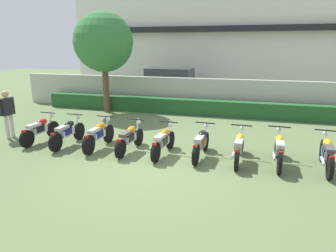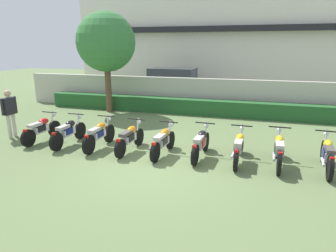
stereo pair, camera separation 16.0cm
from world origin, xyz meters
name	(u,v)px [view 2 (the right image)]	position (x,y,z in m)	size (l,w,h in m)	color
ground	(153,167)	(0.00, 0.00, 0.00)	(60.00, 60.00, 0.00)	#607547
building	(227,34)	(0.00, 16.40, 4.01)	(20.87, 6.50, 8.02)	silver
compound_wall	(204,95)	(0.00, 7.43, 0.82)	(19.83, 0.30, 1.65)	#BCB7A8
hedge_row	(201,107)	(0.00, 6.73, 0.36)	(15.86, 0.70, 0.72)	#235628
parked_car	(175,84)	(-2.34, 10.42, 0.94)	(4.54, 2.16, 1.89)	#9EA3A8
tree_near_inspector	(106,42)	(-4.50, 6.07, 3.34)	(2.80, 2.80, 4.75)	brown
motorcycle_in_row_0	(41,129)	(-4.42, 1.03, 0.44)	(0.60, 1.83, 0.95)	black
motorcycle_in_row_1	(68,132)	(-3.32, 0.99, 0.45)	(0.60, 1.92, 0.96)	black
motorcycle_in_row_2	(99,134)	(-2.18, 1.00, 0.45)	(0.60, 1.89, 0.97)	black
motorcycle_in_row_3	(130,138)	(-1.12, 0.99, 0.44)	(0.60, 1.82, 0.94)	black
motorcycle_in_row_4	(163,141)	(-0.04, 0.96, 0.44)	(0.60, 1.79, 0.94)	black
motorcycle_in_row_5	(201,143)	(1.08, 1.09, 0.44)	(0.60, 1.87, 0.95)	black
motorcycle_in_row_6	(239,147)	(2.16, 1.07, 0.44)	(0.60, 1.93, 0.95)	black
motorcycle_in_row_7	(279,149)	(3.21, 1.12, 0.46)	(0.60, 1.95, 0.98)	black
motorcycle_in_row_8	(327,154)	(4.40, 1.10, 0.46)	(0.60, 1.90, 0.97)	black
inspector_person	(9,110)	(-5.77, 1.14, 1.01)	(0.23, 0.68, 1.69)	beige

